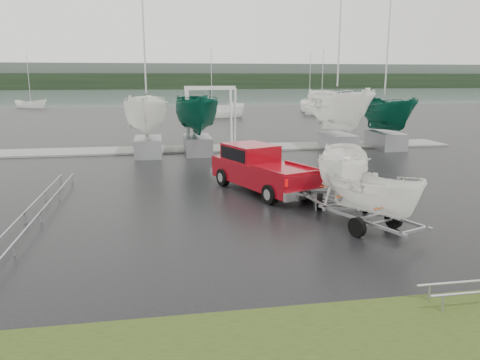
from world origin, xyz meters
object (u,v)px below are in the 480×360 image
(boat_hoist, at_px, (210,109))
(trailer_hitched, at_px, (375,157))
(pickup_truck, at_px, (259,167))
(trailer_parked, at_px, (346,132))

(boat_hoist, bearing_deg, trailer_hitched, -80.23)
(pickup_truck, xyz_separation_m, trailer_hitched, (2.31, -5.86, 1.35))
(pickup_truck, distance_m, boat_hoist, 11.94)
(trailer_hitched, xyz_separation_m, trailer_parked, (0.05, 2.44, 0.48))
(trailer_parked, distance_m, boat_hoist, 15.54)
(pickup_truck, bearing_deg, trailer_hitched, -90.00)
(trailer_hitched, bearing_deg, boat_hoist, 78.24)
(pickup_truck, xyz_separation_m, trailer_parked, (2.36, -3.43, 1.83))
(trailer_parked, bearing_deg, trailer_hitched, -67.27)
(trailer_hitched, bearing_deg, trailer_parked, 67.28)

